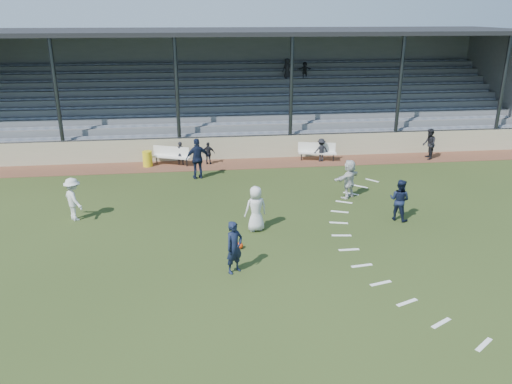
% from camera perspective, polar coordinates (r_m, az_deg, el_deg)
% --- Properties ---
extents(ground, '(90.00, 90.00, 0.00)m').
position_cam_1_polar(ground, '(16.58, 1.05, -7.16)').
color(ground, '#2C3C18').
rests_on(ground, ground).
extents(cinder_track, '(34.00, 2.00, 0.02)m').
position_cam_1_polar(cinder_track, '(26.31, -2.11, 3.23)').
color(cinder_track, brown).
rests_on(cinder_track, ground).
extents(retaining_wall, '(34.00, 0.18, 1.20)m').
position_cam_1_polar(retaining_wall, '(27.16, -2.32, 5.06)').
color(retaining_wall, '#B8B08D').
rests_on(retaining_wall, ground).
extents(bench_left, '(2.00, 1.18, 0.95)m').
position_cam_1_polar(bench_left, '(26.37, -9.65, 4.30)').
color(bench_left, white).
rests_on(bench_left, cinder_track).
extents(bench_right, '(2.04, 0.90, 0.95)m').
position_cam_1_polar(bench_right, '(26.98, 6.99, 4.79)').
color(bench_right, white).
rests_on(bench_right, cinder_track).
extents(trash_bin, '(0.50, 0.50, 0.80)m').
position_cam_1_polar(trash_bin, '(26.35, -12.29, 3.73)').
color(trash_bin, yellow).
rests_on(trash_bin, cinder_track).
extents(football, '(0.23, 0.23, 0.23)m').
position_cam_1_polar(football, '(16.94, -1.87, -6.13)').
color(football, '#E43E0D').
rests_on(football, ground).
extents(player_white_lead, '(0.93, 0.72, 1.69)m').
position_cam_1_polar(player_white_lead, '(18.02, -0.03, -1.92)').
color(player_white_lead, silver).
rests_on(player_white_lead, ground).
extents(player_navy_lead, '(0.72, 0.68, 1.66)m').
position_cam_1_polar(player_navy_lead, '(15.19, -2.50, -6.34)').
color(player_navy_lead, '#131B34').
rests_on(player_navy_lead, ground).
extents(player_navy_mid, '(0.99, 0.99, 1.62)m').
position_cam_1_polar(player_navy_mid, '(19.73, 16.08, -0.87)').
color(player_navy_mid, '#131B34').
rests_on(player_navy_mid, ground).
extents(player_white_wing, '(1.14, 1.24, 1.68)m').
position_cam_1_polar(player_white_wing, '(20.17, -20.13, -0.78)').
color(player_white_wing, silver).
rests_on(player_white_wing, ground).
extents(player_navy_wing, '(1.22, 0.71, 1.96)m').
position_cam_1_polar(player_navy_wing, '(23.89, -6.69, 3.81)').
color(player_navy_wing, '#131B34').
rests_on(player_navy_wing, ground).
extents(player_white_back, '(1.54, 1.36, 1.69)m').
position_cam_1_polar(player_white_back, '(21.63, 10.57, 1.50)').
color(player_white_back, silver).
rests_on(player_white_back, ground).
extents(official, '(0.81, 0.94, 1.65)m').
position_cam_1_polar(official, '(28.53, 19.18, 5.20)').
color(official, black).
rests_on(official, cinder_track).
extents(sub_left_near, '(0.49, 0.37, 1.22)m').
position_cam_1_polar(sub_left_near, '(26.31, -8.64, 4.42)').
color(sub_left_near, black).
rests_on(sub_left_near, cinder_track).
extents(sub_left_far, '(0.72, 0.39, 1.17)m').
position_cam_1_polar(sub_left_far, '(26.18, -5.45, 4.43)').
color(sub_left_far, black).
rests_on(sub_left_far, cinder_track).
extents(sub_right, '(0.86, 0.58, 1.23)m').
position_cam_1_polar(sub_right, '(26.82, 7.46, 4.79)').
color(sub_right, black).
rests_on(sub_right, cinder_track).
extents(grandstand, '(34.60, 9.00, 6.61)m').
position_cam_1_polar(grandstand, '(31.41, -3.08, 10.06)').
color(grandstand, slate).
rests_on(grandstand, ground).
extents(penalty_arc, '(3.89, 14.63, 0.01)m').
position_cam_1_polar(penalty_arc, '(17.58, 14.56, -6.17)').
color(penalty_arc, white).
rests_on(penalty_arc, ground).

